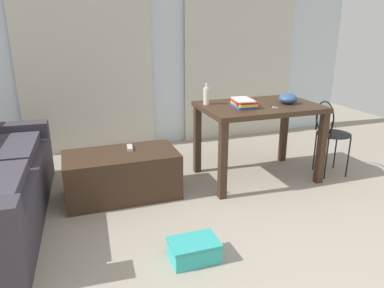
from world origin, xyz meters
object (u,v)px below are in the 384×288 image
tv_remote_primary (130,148)px  coffee_table (122,175)px  bowl (288,99)px  shoebox (194,250)px  craft_table (259,116)px  bottle_near (206,96)px  scissors (273,107)px  book_stack (243,103)px  wire_chair (329,129)px  tv_remote_on_table (286,97)px

tv_remote_primary → coffee_table: bearing=-130.9°
bowl → shoebox: 1.96m
craft_table → bottle_near: size_ratio=5.50×
craft_table → coffee_table: bearing=179.2°
craft_table → scissors: scissors is taller
book_stack → shoebox: bearing=-129.5°
scissors → bottle_near: bearing=151.2°
coffee_table → wire_chair: wire_chair is taller
bottle_near → tv_remote_on_table: bearing=1.1°
coffee_table → book_stack: book_stack is taller
coffee_table → scissors: size_ratio=8.54×
tv_remote_on_table → scissors: (-0.37, -0.34, -0.01)m
craft_table → scissors: (0.08, -0.14, 0.12)m
wire_chair → shoebox: size_ratio=2.39×
bowl → shoebox: size_ratio=0.56×
wire_chair → shoebox: wire_chair is taller
coffee_table → book_stack: size_ratio=3.60×
coffee_table → shoebox: 1.23m
coffee_table → wire_chair: 2.22m
book_stack → tv_remote_primary: bearing=171.4°
scissors → tv_remote_primary: size_ratio=0.79×
craft_table → bowl: bowl is taller
coffee_table → scissors: (1.51, -0.16, 0.58)m
craft_table → book_stack: size_ratio=4.10×
coffee_table → shoebox: (0.31, -1.18, -0.14)m
bottle_near → tv_remote_primary: bearing=-175.0°
bowl → scissors: bearing=-158.7°
book_stack → scissors: bearing=-16.1°
coffee_table → bottle_near: size_ratio=4.83×
coffee_table → wire_chair: size_ratio=1.28×
coffee_table → craft_table: craft_table is taller
bowl → coffee_table: bearing=177.6°
book_stack → tv_remote_on_table: 0.70m
bottle_near → tv_remote_primary: 0.93m
bowl → tv_remote_on_table: size_ratio=1.17×
coffee_table → bowl: bearing=-2.4°
wire_chair → bottle_near: bottle_near is taller
bottle_near → shoebox: size_ratio=0.64×
wire_chair → tv_remote_on_table: tv_remote_on_table is taller
wire_chair → tv_remote_primary: (-2.09, 0.29, -0.07)m
bowl → book_stack: size_ratio=0.66×
scissors → bowl: bearing=21.3°
craft_table → tv_remote_on_table: bearing=24.5°
coffee_table → bowl: bowl is taller
coffee_table → craft_table: size_ratio=0.88×
tv_remote_on_table → shoebox: (-1.56, -1.36, -0.74)m
scissors → tv_remote_on_table: bearing=42.8°
craft_table → scissors: 0.20m
book_stack → bowl: bearing=0.5°
tv_remote_on_table → scissors: tv_remote_on_table is taller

